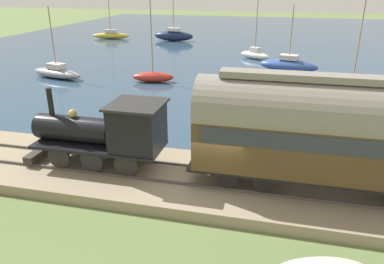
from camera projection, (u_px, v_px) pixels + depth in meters
The scene contains 13 objects.
ground_plane at pixel (211, 193), 15.20m from camera, with size 200.00×200.00×0.00m, color #607542.
harbor_water at pixel (268, 41), 54.18m from camera, with size 80.00×80.00×0.01m.
rail_embankment at pixel (213, 183), 15.50m from camera, with size 5.05×56.00×0.56m.
steam_locomotive at pixel (110, 130), 15.75m from camera, with size 2.18×6.15×3.27m.
passenger_coach at pixel (335, 130), 13.50m from camera, with size 2.39×10.60×4.46m.
sailboat_blue at pixel (288, 65), 35.52m from camera, with size 2.79×5.77×6.13m.
sailboat_yellow at pixel (111, 35), 55.92m from camera, with size 2.08×5.66×8.64m.
sailboat_navy at pixel (174, 36), 53.81m from camera, with size 1.70×5.80×6.58m.
sailboat_gray at pixel (57, 72), 33.22m from camera, with size 2.79×5.62×6.10m.
sailboat_white at pixel (255, 54), 41.43m from camera, with size 3.01×3.79×6.49m.
sailboat_teal at pixel (350, 94), 26.49m from camera, with size 1.88×3.93×8.67m.
sailboat_red at pixel (153, 76), 31.84m from camera, with size 1.75×3.67×8.92m.
rowboat_far_out at pixel (328, 126), 21.60m from camera, with size 1.85×2.65×0.47m.
Camera 1 is at (-12.97, -2.36, 7.99)m, focal length 35.00 mm.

